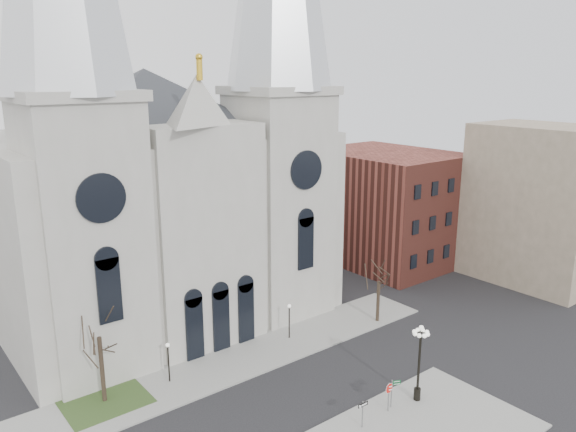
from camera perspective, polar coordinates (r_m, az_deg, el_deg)
ground at (r=41.56m, az=3.76°, el=-20.28°), size 160.00×160.00×0.00m
sidewalk_far at (r=48.97m, az=-5.18°, el=-14.43°), size 40.00×6.00×0.14m
grass_patch at (r=45.62m, az=-18.10°, el=-17.45°), size 6.00×5.00×0.18m
cathedral at (r=53.55m, az=-12.70°, el=8.53°), size 33.00×26.66×54.00m
bg_building_brick at (r=72.99m, az=9.78°, el=1.01°), size 14.00×18.00×14.00m
bg_building_tan at (r=70.20m, az=24.05°, el=1.10°), size 10.00×14.00×18.00m
tree_left at (r=43.05m, az=-18.67°, el=-11.20°), size 3.20×3.20×7.50m
tree_right at (r=54.69m, az=9.23°, el=-6.31°), size 3.20×3.20×6.00m
ped_lamp_left at (r=45.73m, az=-12.07°, el=-13.71°), size 0.32×0.32×3.26m
ped_lamp_right at (r=51.45m, az=0.13°, el=-10.06°), size 0.32×0.32×3.26m
stop_sign at (r=42.22m, az=10.21°, el=-17.07°), size 0.78×0.26×2.23m
globe_lamp at (r=42.86m, az=13.23°, el=-13.45°), size 1.69×1.69×5.96m
one_way_sign at (r=40.46m, az=7.59°, el=-18.90°), size 0.87×0.09×1.98m
street_name_sign at (r=42.86m, az=10.59°, el=-17.06°), size 0.65×0.33×2.18m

